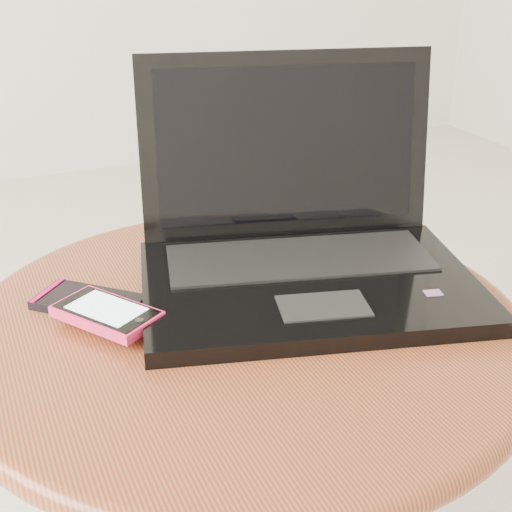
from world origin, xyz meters
name	(u,v)px	position (x,y,z in m)	size (l,w,h in m)	color
table	(244,394)	(0.07, -0.09, 0.39)	(0.62, 0.62, 0.49)	#56351A
laptop	(302,242)	(0.17, -0.04, 0.54)	(0.44, 0.38, 0.25)	black
phone_black	(88,302)	(-0.08, -0.01, 0.50)	(0.13, 0.12, 0.01)	black
phone_pink	(107,313)	(-0.07, -0.06, 0.51)	(0.11, 0.12, 0.01)	#E62659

